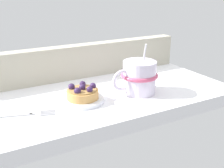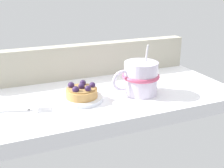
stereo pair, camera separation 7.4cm
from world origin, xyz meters
The scene contains 6 objects.
ground_plane centered at (0.00, 0.00, -1.82)cm, with size 72.67×35.39×3.64cm, color white.
window_rail_back centered at (0.00, 15.63, 5.17)cm, with size 71.22×4.14×10.33cm, color #B2AD99.
dessert_plate centered at (-6.53, -3.43, 0.47)cm, with size 10.83×10.83×1.02cm.
raspberry_tart centered at (-6.53, -3.42, 2.45)cm, with size 8.08×8.08×3.76cm.
coffee_mug centered at (9.43, -4.86, 4.51)cm, with size 13.37×10.15×13.40cm.
dessert_fork centered at (-21.82, -3.98, 0.30)cm, with size 15.26×6.09×0.60cm.
Camera 2 is at (-25.49, -68.47, 28.96)cm, focal length 45.64 mm.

